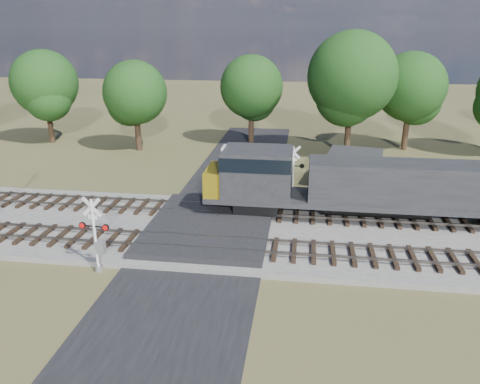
# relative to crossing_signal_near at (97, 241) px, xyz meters

# --- Properties ---
(ground) EXTENTS (160.00, 160.00, 0.00)m
(ground) POSITION_rel_crossing_signal_near_xyz_m (4.46, 4.83, -1.62)
(ground) COLOR #4B4B28
(ground) RESTS_ON ground
(ballast_bed) EXTENTS (140.00, 10.00, 0.30)m
(ballast_bed) POSITION_rel_crossing_signal_near_xyz_m (14.46, 5.33, -1.47)
(ballast_bed) COLOR gray
(ballast_bed) RESTS_ON ground
(road) EXTENTS (7.00, 60.00, 0.08)m
(road) POSITION_rel_crossing_signal_near_xyz_m (4.46, 4.83, -1.58)
(road) COLOR black
(road) RESTS_ON ground
(crossing_panel) EXTENTS (7.00, 9.00, 0.62)m
(crossing_panel) POSITION_rel_crossing_signal_near_xyz_m (4.46, 5.33, -1.31)
(crossing_panel) COLOR #262628
(crossing_panel) RESTS_ON ground
(track_near) EXTENTS (140.00, 2.60, 0.33)m
(track_near) POSITION_rel_crossing_signal_near_xyz_m (7.58, 2.83, -1.21)
(track_near) COLOR black
(track_near) RESTS_ON ballast_bed
(track_far) EXTENTS (140.00, 2.60, 0.33)m
(track_far) POSITION_rel_crossing_signal_near_xyz_m (7.58, 7.83, -1.21)
(track_far) COLOR black
(track_far) RESTS_ON ballast_bed
(crossing_signal_near) EXTENTS (1.57, 0.35, 3.90)m
(crossing_signal_near) POSITION_rel_crossing_signal_near_xyz_m (0.00, 0.00, 0.00)
(crossing_signal_near) COLOR silver
(crossing_signal_near) RESTS_ON ground
(crossing_signal_far) EXTENTS (1.53, 0.36, 3.80)m
(crossing_signal_far) POSITION_rel_crossing_signal_near_xyz_m (8.96, 11.82, -0.04)
(crossing_signal_far) COLOR silver
(crossing_signal_far) RESTS_ON ground
(equipment_shed) EXTENTS (4.46, 4.46, 2.62)m
(equipment_shed) POSITION_rel_crossing_signal_near_xyz_m (13.52, 15.08, -0.29)
(equipment_shed) COLOR #46271E
(equipment_shed) RESTS_ON ground
(treeline) EXTENTS (81.50, 11.53, 11.68)m
(treeline) POSITION_rel_crossing_signal_near_xyz_m (12.99, 24.94, 5.17)
(treeline) COLOR black
(treeline) RESTS_ON ground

